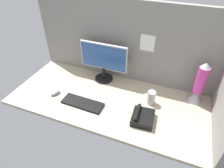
% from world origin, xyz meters
% --- Properties ---
extents(ground_plane, '(1.80, 0.80, 0.03)m').
position_xyz_m(ground_plane, '(0.00, 0.00, -0.01)').
color(ground_plane, tan).
extents(cubicle_wall_back, '(1.80, 0.06, 0.77)m').
position_xyz_m(cubicle_wall_back, '(0.00, 0.37, 0.39)').
color(cubicle_wall_back, gray).
rests_on(cubicle_wall_back, ground_plane).
extents(monitor, '(0.47, 0.18, 0.39)m').
position_xyz_m(monitor, '(-0.17, 0.25, 0.22)').
color(monitor, black).
rests_on(monitor, ground_plane).
extents(keyboard, '(0.37, 0.14, 0.02)m').
position_xyz_m(keyboard, '(-0.20, -0.16, 0.01)').
color(keyboard, black).
rests_on(keyboard, ground_plane).
extents(mouse, '(0.09, 0.11, 0.03)m').
position_xyz_m(mouse, '(-0.50, -0.14, 0.02)').
color(mouse, '#99999E').
rests_on(mouse, ground_plane).
extents(mug_steel, '(0.07, 0.07, 0.12)m').
position_xyz_m(mug_steel, '(0.35, 0.07, 0.06)').
color(mug_steel, '#B2B2B7').
rests_on(mug_steel, ground_plane).
extents(lava_lamp, '(0.12, 0.12, 0.40)m').
position_xyz_m(lava_lamp, '(0.70, 0.24, 0.17)').
color(lava_lamp, '#A5A5AD').
rests_on(lava_lamp, ground_plane).
extents(desk_phone, '(0.18, 0.20, 0.09)m').
position_xyz_m(desk_phone, '(0.33, -0.15, 0.03)').
color(desk_phone, black).
rests_on(desk_phone, ground_plane).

